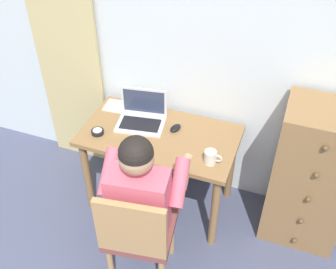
{
  "coord_description": "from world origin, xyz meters",
  "views": [
    {
      "loc": [
        0.6,
        -0.21,
        2.54
      ],
      "look_at": [
        -0.11,
        1.73,
        0.82
      ],
      "focal_mm": 42.92,
      "sensor_mm": 36.0,
      "label": 1
    }
  ],
  "objects_px": {
    "coffee_mug": "(211,157)",
    "computer_mouse": "(176,128)",
    "desk_clock": "(98,132)",
    "desk": "(160,146)",
    "notebook_pad": "(118,107)",
    "dresser": "(311,177)",
    "laptop": "(142,116)",
    "chair": "(137,233)",
    "person_seated": "(144,191)"
  },
  "relations": [
    {
      "from": "dresser",
      "to": "person_seated",
      "type": "height_order",
      "value": "person_seated"
    },
    {
      "from": "notebook_pad",
      "to": "coffee_mug",
      "type": "xyz_separation_m",
      "value": [
        0.83,
        -0.35,
        0.04
      ]
    },
    {
      "from": "notebook_pad",
      "to": "dresser",
      "type": "bearing_deg",
      "value": -7.31
    },
    {
      "from": "notebook_pad",
      "to": "computer_mouse",
      "type": "bearing_deg",
      "value": -16.26
    },
    {
      "from": "person_seated",
      "to": "coffee_mug",
      "type": "distance_m",
      "value": 0.48
    },
    {
      "from": "dresser",
      "to": "computer_mouse",
      "type": "relative_size",
      "value": 11.13
    },
    {
      "from": "desk_clock",
      "to": "notebook_pad",
      "type": "relative_size",
      "value": 0.43
    },
    {
      "from": "dresser",
      "to": "chair",
      "type": "distance_m",
      "value": 1.25
    },
    {
      "from": "desk",
      "to": "dresser",
      "type": "relative_size",
      "value": 1.0
    },
    {
      "from": "notebook_pad",
      "to": "desk",
      "type": "bearing_deg",
      "value": -28.8
    },
    {
      "from": "desk",
      "to": "coffee_mug",
      "type": "relative_size",
      "value": 9.26
    },
    {
      "from": "desk",
      "to": "desk_clock",
      "type": "bearing_deg",
      "value": -160.35
    },
    {
      "from": "desk",
      "to": "coffee_mug",
      "type": "xyz_separation_m",
      "value": [
        0.42,
        -0.16,
        0.16
      ]
    },
    {
      "from": "chair",
      "to": "person_seated",
      "type": "bearing_deg",
      "value": 97.4
    },
    {
      "from": "chair",
      "to": "computer_mouse",
      "type": "xyz_separation_m",
      "value": [
        -0.02,
        0.77,
        0.25
      ]
    },
    {
      "from": "desk",
      "to": "chair",
      "type": "distance_m",
      "value": 0.7
    },
    {
      "from": "laptop",
      "to": "coffee_mug",
      "type": "height_order",
      "value": "laptop"
    },
    {
      "from": "desk",
      "to": "notebook_pad",
      "type": "distance_m",
      "value": 0.47
    },
    {
      "from": "desk_clock",
      "to": "desk",
      "type": "bearing_deg",
      "value": 19.65
    },
    {
      "from": "laptop",
      "to": "computer_mouse",
      "type": "bearing_deg",
      "value": -0.92
    },
    {
      "from": "chair",
      "to": "computer_mouse",
      "type": "bearing_deg",
      "value": 91.61
    },
    {
      "from": "dresser",
      "to": "laptop",
      "type": "xyz_separation_m",
      "value": [
        -1.24,
        -0.02,
        0.21
      ]
    },
    {
      "from": "dresser",
      "to": "laptop",
      "type": "distance_m",
      "value": 1.26
    },
    {
      "from": "desk_clock",
      "to": "notebook_pad",
      "type": "bearing_deg",
      "value": 89.72
    },
    {
      "from": "laptop",
      "to": "chair",
      "type": "bearing_deg",
      "value": -69.7
    },
    {
      "from": "notebook_pad",
      "to": "coffee_mug",
      "type": "relative_size",
      "value": 1.75
    },
    {
      "from": "computer_mouse",
      "to": "coffee_mug",
      "type": "relative_size",
      "value": 0.83
    },
    {
      "from": "laptop",
      "to": "computer_mouse",
      "type": "relative_size",
      "value": 3.76
    },
    {
      "from": "dresser",
      "to": "computer_mouse",
      "type": "xyz_separation_m",
      "value": [
        -0.98,
        -0.03,
        0.18
      ]
    },
    {
      "from": "laptop",
      "to": "notebook_pad",
      "type": "relative_size",
      "value": 1.79
    },
    {
      "from": "person_seated",
      "to": "laptop",
      "type": "distance_m",
      "value": 0.65
    },
    {
      "from": "person_seated",
      "to": "chair",
      "type": "bearing_deg",
      "value": -82.6
    },
    {
      "from": "desk",
      "to": "desk_clock",
      "type": "distance_m",
      "value": 0.46
    },
    {
      "from": "chair",
      "to": "laptop",
      "type": "relative_size",
      "value": 2.32
    },
    {
      "from": "desk",
      "to": "person_seated",
      "type": "distance_m",
      "value": 0.51
    },
    {
      "from": "notebook_pad",
      "to": "person_seated",
      "type": "bearing_deg",
      "value": -58.2
    },
    {
      "from": "person_seated",
      "to": "computer_mouse",
      "type": "distance_m",
      "value": 0.59
    },
    {
      "from": "desk",
      "to": "chair",
      "type": "bearing_deg",
      "value": -80.65
    },
    {
      "from": "laptop",
      "to": "coffee_mug",
      "type": "bearing_deg",
      "value": -22.72
    },
    {
      "from": "desk",
      "to": "computer_mouse",
      "type": "distance_m",
      "value": 0.18
    },
    {
      "from": "chair",
      "to": "person_seated",
      "type": "xyz_separation_m",
      "value": [
        -0.02,
        0.18,
        0.18
      ]
    },
    {
      "from": "computer_mouse",
      "to": "laptop",
      "type": "bearing_deg",
      "value": -164.05
    },
    {
      "from": "coffee_mug",
      "to": "dresser",
      "type": "bearing_deg",
      "value": 22.43
    },
    {
      "from": "person_seated",
      "to": "notebook_pad",
      "type": "bearing_deg",
      "value": 126.0
    },
    {
      "from": "coffee_mug",
      "to": "computer_mouse",
      "type": "bearing_deg",
      "value": 143.37
    },
    {
      "from": "desk_clock",
      "to": "coffee_mug",
      "type": "distance_m",
      "value": 0.83
    },
    {
      "from": "dresser",
      "to": "laptop",
      "type": "bearing_deg",
      "value": -178.95
    },
    {
      "from": "dresser",
      "to": "person_seated",
      "type": "distance_m",
      "value": 1.16
    },
    {
      "from": "desk",
      "to": "dresser",
      "type": "xyz_separation_m",
      "value": [
        1.07,
        0.11,
        -0.05
      ]
    },
    {
      "from": "notebook_pad",
      "to": "coffee_mug",
      "type": "distance_m",
      "value": 0.9
    }
  ]
}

